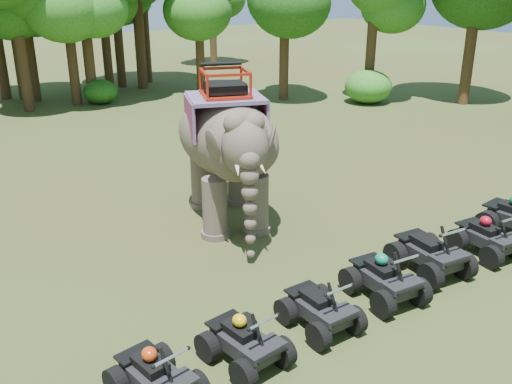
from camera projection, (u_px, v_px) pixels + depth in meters
ground at (286, 285)px, 13.00m from camera, size 110.00×110.00×0.00m
elephant at (227, 146)px, 15.70m from camera, size 4.01×5.65×4.35m
atv_0 at (155, 370)px, 9.36m from camera, size 1.34×1.71×1.16m
atv_1 at (245, 335)px, 10.24m from camera, size 1.30×1.68×1.17m
atv_2 at (320, 303)px, 11.25m from camera, size 1.16×1.58×1.16m
atv_3 at (385, 273)px, 12.26m from camera, size 1.41×1.81×1.25m
atv_4 at (431, 247)px, 13.32m from camera, size 1.51×1.94×1.33m
atv_5 at (489, 232)px, 14.19m from camera, size 1.36×1.76×1.22m
tree_0 at (19, 35)px, 27.66m from camera, size 5.22×5.22×7.46m
tree_1 at (105, 30)px, 32.62m from camera, size 4.86×4.86×6.94m
tree_2 at (199, 35)px, 32.27m from camera, size 4.57×4.57×6.53m
tree_3 at (284, 32)px, 30.32m from camera, size 5.07×5.07×7.24m
tree_4 at (372, 30)px, 30.09m from camera, size 5.19×5.19×7.42m
tree_5 at (474, 15)px, 28.91m from camera, size 6.35×6.35×9.08m
tree_26 at (70, 36)px, 29.08m from camera, size 4.99×4.99×7.13m
tree_27 at (14, 22)px, 30.20m from camera, size 5.75×5.75×8.22m
tree_28 at (144, 20)px, 35.08m from camera, size 5.35×5.35×7.64m
tree_30 at (213, 17)px, 41.20m from camera, size 4.95×4.95×7.07m
tree_31 at (27, 27)px, 29.88m from camera, size 5.43×5.43×7.75m
tree_34 at (85, 19)px, 29.24m from camera, size 6.06×6.06×8.66m
tree_41 at (117, 23)px, 33.55m from camera, size 5.29×5.29×7.55m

